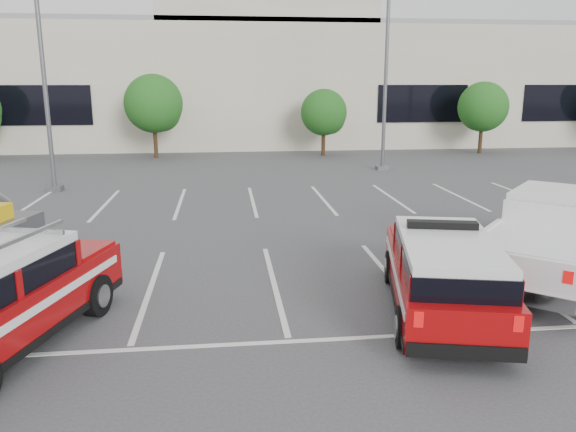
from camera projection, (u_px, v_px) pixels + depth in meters
name	position (u px, v px, depth m)	size (l,w,h in m)	color
ground	(274.00, 284.00, 12.44)	(120.00, 120.00, 0.00)	#3D3D40
stall_markings	(261.00, 232.00, 16.79)	(23.00, 15.00, 0.01)	silver
convention_building	(238.00, 77.00, 42.15)	(60.00, 16.99, 13.20)	beige
tree_mid_left	(155.00, 106.00, 32.49)	(3.37, 3.37, 4.85)	#3F2B19
tree_mid_right	(325.00, 114.00, 33.73)	(2.77, 2.77, 3.99)	#3F2B19
tree_right	(484.00, 109.00, 34.78)	(3.07, 3.07, 4.42)	#3F2B19
light_pole_left	(42.00, 61.00, 21.94)	(0.90, 0.60, 10.24)	#59595E
light_pole_mid	(386.00, 65.00, 27.47)	(0.90, 0.60, 10.24)	#59595E
fire_chief_suv	(442.00, 279.00, 10.69)	(2.88, 5.25, 1.75)	#8D0608
white_pickup	(551.00, 243.00, 12.91)	(5.78, 6.08, 1.92)	silver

